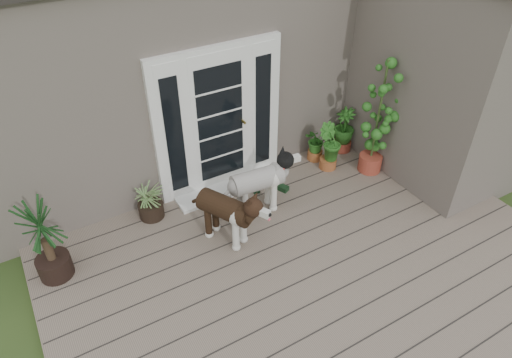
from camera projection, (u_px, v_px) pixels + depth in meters
deck at (318, 276)px, 5.66m from camera, size 6.20×4.60×0.12m
house_main at (174, 45)px, 7.67m from camera, size 7.40×4.00×3.10m
house_wing at (444, 78)px, 6.66m from camera, size 1.60×2.40×3.10m
door_unit at (219, 121)px, 6.40m from camera, size 1.90×0.14×2.15m
door_step at (228, 188)px, 6.90m from camera, size 1.60×0.40×0.05m
brindle_dog at (226, 216)px, 5.84m from camera, size 0.80×1.03×0.79m
white_dog at (257, 188)px, 6.29m from camera, size 0.98×0.48×0.79m
spider_plant at (149, 199)px, 6.25m from camera, size 0.75×0.75×0.61m
yucca at (46, 242)px, 5.27m from camera, size 0.89×0.89×1.10m
herb_a at (316, 146)px, 7.40m from camera, size 0.47×0.47×0.48m
herb_b at (329, 152)px, 7.19m from camera, size 0.53×0.53×0.56m
herb_c at (343, 133)px, 7.57m from camera, size 0.43×0.43×0.62m
sapling at (378, 117)px, 6.73m from camera, size 0.69×0.69×1.89m
clog_left at (280, 186)px, 6.89m from camera, size 0.26×0.35×0.09m
clog_right at (254, 188)px, 6.87m from camera, size 0.12×0.26×0.08m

